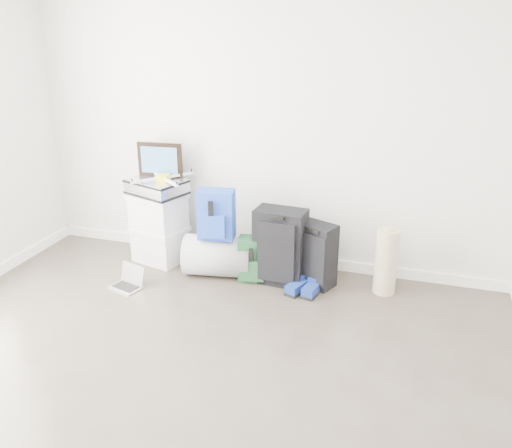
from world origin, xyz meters
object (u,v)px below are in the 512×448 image
(large_suitcase, at_px, (280,247))
(laptop, at_px, (129,282))
(carry_on, at_px, (314,255))
(duffel_bag, at_px, (218,256))
(boxes_stack, at_px, (159,227))
(briefcase, at_px, (157,187))

(large_suitcase, height_order, laptop, large_suitcase)
(large_suitcase, bearing_deg, laptop, -154.36)
(large_suitcase, relative_size, carry_on, 1.19)
(duffel_bag, bearing_deg, carry_on, -4.29)
(boxes_stack, relative_size, large_suitcase, 0.99)
(large_suitcase, distance_m, laptop, 1.37)
(laptop, bearing_deg, large_suitcase, 38.60)
(boxes_stack, xyz_separation_m, briefcase, (-0.00, 0.00, 0.41))
(large_suitcase, distance_m, carry_on, 0.31)
(boxes_stack, bearing_deg, laptop, -76.98)
(briefcase, bearing_deg, laptop, -72.42)
(briefcase, distance_m, duffel_bag, 0.87)
(boxes_stack, bearing_deg, briefcase, 118.95)
(large_suitcase, bearing_deg, briefcase, 179.14)
(boxes_stack, relative_size, briefcase, 1.35)
(boxes_stack, distance_m, carry_on, 1.53)
(laptop, bearing_deg, duffel_bag, 51.76)
(duffel_bag, distance_m, large_suitcase, 0.60)
(duffel_bag, bearing_deg, briefcase, 159.35)
(briefcase, xyz_separation_m, duffel_bag, (0.65, -0.14, -0.56))
(briefcase, bearing_deg, boxes_stack, -56.49)
(boxes_stack, xyz_separation_m, large_suitcase, (1.23, -0.11, 0.00))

